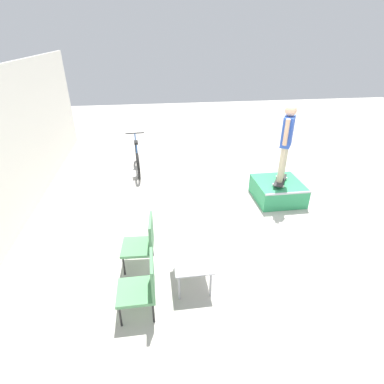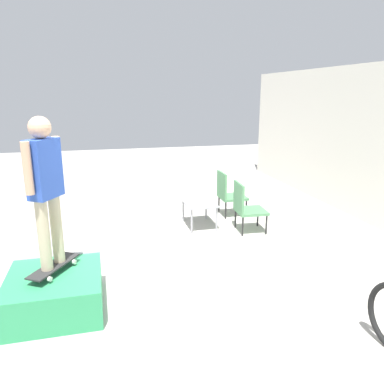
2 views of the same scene
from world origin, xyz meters
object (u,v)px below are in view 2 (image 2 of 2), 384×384
at_px(skateboard_on_ramp, 54,266).
at_px(skate_ramp_box, 55,292).
at_px(patio_chair_right, 246,206).
at_px(coffee_table, 199,205).
at_px(patio_chair_left, 228,192).
at_px(person_skater, 45,181).

bearing_deg(skateboard_on_ramp, skate_ramp_box, 24.41).
xyz_separation_m(skate_ramp_box, patio_chair_right, (-1.87, 3.10, 0.26)).
relative_size(coffee_table, patio_chair_left, 0.86).
bearing_deg(skateboard_on_ramp, patio_chair_left, 163.46).
height_order(skateboard_on_ramp, coffee_table, skateboard_on_ramp).
distance_m(skate_ramp_box, patio_chair_left, 4.21).
xyz_separation_m(person_skater, coffee_table, (-2.29, 2.36, -1.12)).
bearing_deg(skate_ramp_box, patio_chair_left, 132.36).
xyz_separation_m(coffee_table, patio_chair_right, (0.48, 0.74, 0.08)).
bearing_deg(skate_ramp_box, skateboard_on_ramp, 172.82).
distance_m(skateboard_on_ramp, coffee_table, 3.29).
xyz_separation_m(skateboard_on_ramp, coffee_table, (-2.29, 2.36, -0.12)).
relative_size(patio_chair_left, patio_chair_right, 1.00).
xyz_separation_m(skate_ramp_box, skateboard_on_ramp, (-0.05, 0.01, 0.30)).
relative_size(person_skater, patio_chair_right, 1.84).
xyz_separation_m(skate_ramp_box, person_skater, (-0.05, 0.01, 1.31)).
bearing_deg(patio_chair_left, person_skater, 131.90).
height_order(patio_chair_left, patio_chair_right, same).
relative_size(skate_ramp_box, skateboard_on_ramp, 1.54).
relative_size(person_skater, coffee_table, 2.13).
bearing_deg(skate_ramp_box, patio_chair_right, 121.03).
distance_m(skateboard_on_ramp, patio_chair_left, 4.16).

